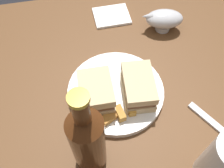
{
  "coord_description": "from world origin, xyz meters",
  "views": [
    {
      "loc": [
        -0.06,
        -0.36,
        1.33
      ],
      "look_at": [
        0.01,
        -0.01,
        0.78
      ],
      "focal_mm": 41.73,
      "sensor_mm": 36.0,
      "label": 1
    }
  ],
  "objects_px": {
    "fork": "(220,129)",
    "sandwich_half_left": "(96,93)",
    "sandwich_half_right": "(138,87)",
    "napkin": "(112,16)",
    "plate": "(116,91)",
    "pint_glass": "(222,164)",
    "gravy_boat": "(164,19)",
    "cider_bottle": "(88,141)"
  },
  "relations": [
    {
      "from": "sandwich_half_left",
      "to": "gravy_boat",
      "type": "relative_size",
      "value": 0.8
    },
    {
      "from": "fork",
      "to": "napkin",
      "type": "bearing_deg",
      "value": -8.31
    },
    {
      "from": "napkin",
      "to": "sandwich_half_right",
      "type": "bearing_deg",
      "value": -88.94
    },
    {
      "from": "sandwich_half_right",
      "to": "gravy_boat",
      "type": "height_order",
      "value": "sandwich_half_right"
    },
    {
      "from": "sandwich_half_left",
      "to": "fork",
      "type": "relative_size",
      "value": 0.57
    },
    {
      "from": "napkin",
      "to": "sandwich_half_left",
      "type": "bearing_deg",
      "value": -108.11
    },
    {
      "from": "plate",
      "to": "pint_glass",
      "type": "height_order",
      "value": "pint_glass"
    },
    {
      "from": "pint_glass",
      "to": "sandwich_half_left",
      "type": "bearing_deg",
      "value": 134.18
    },
    {
      "from": "plate",
      "to": "sandwich_half_right",
      "type": "relative_size",
      "value": 2.03
    },
    {
      "from": "plate",
      "to": "fork",
      "type": "height_order",
      "value": "plate"
    },
    {
      "from": "sandwich_half_right",
      "to": "fork",
      "type": "bearing_deg",
      "value": -36.61
    },
    {
      "from": "napkin",
      "to": "fork",
      "type": "xyz_separation_m",
      "value": [
        0.18,
        -0.43,
        -0.0
      ]
    },
    {
      "from": "fork",
      "to": "pint_glass",
      "type": "bearing_deg",
      "value": 115.44
    },
    {
      "from": "cider_bottle",
      "to": "sandwich_half_right",
      "type": "bearing_deg",
      "value": 44.31
    },
    {
      "from": "pint_glass",
      "to": "gravy_boat",
      "type": "xyz_separation_m",
      "value": [
        0.02,
        0.43,
        -0.03
      ]
    },
    {
      "from": "fork",
      "to": "sandwich_half_left",
      "type": "bearing_deg",
      "value": 34.06
    },
    {
      "from": "sandwich_half_right",
      "to": "fork",
      "type": "height_order",
      "value": "sandwich_half_right"
    },
    {
      "from": "gravy_boat",
      "to": "cider_bottle",
      "type": "distance_m",
      "value": 0.45
    },
    {
      "from": "gravy_boat",
      "to": "cider_bottle",
      "type": "bearing_deg",
      "value": -127.7
    },
    {
      "from": "sandwich_half_left",
      "to": "cider_bottle",
      "type": "xyz_separation_m",
      "value": [
        -0.04,
        -0.14,
        0.06
      ]
    },
    {
      "from": "sandwich_half_right",
      "to": "plate",
      "type": "bearing_deg",
      "value": 157.53
    },
    {
      "from": "sandwich_half_right",
      "to": "fork",
      "type": "relative_size",
      "value": 0.67
    },
    {
      "from": "napkin",
      "to": "cider_bottle",
      "type": "bearing_deg",
      "value": -107.01
    },
    {
      "from": "plate",
      "to": "napkin",
      "type": "bearing_deg",
      "value": 80.74
    },
    {
      "from": "sandwich_half_right",
      "to": "napkin",
      "type": "relative_size",
      "value": 1.09
    },
    {
      "from": "pint_glass",
      "to": "napkin",
      "type": "bearing_deg",
      "value": 102.59
    },
    {
      "from": "pint_glass",
      "to": "napkin",
      "type": "relative_size",
      "value": 1.41
    },
    {
      "from": "cider_bottle",
      "to": "fork",
      "type": "relative_size",
      "value": 1.54
    },
    {
      "from": "plate",
      "to": "gravy_boat",
      "type": "bearing_deg",
      "value": 46.71
    },
    {
      "from": "sandwich_half_left",
      "to": "pint_glass",
      "type": "height_order",
      "value": "pint_glass"
    },
    {
      "from": "sandwich_half_left",
      "to": "cider_bottle",
      "type": "height_order",
      "value": "cider_bottle"
    },
    {
      "from": "plate",
      "to": "cider_bottle",
      "type": "xyz_separation_m",
      "value": [
        -0.09,
        -0.16,
        0.1
      ]
    },
    {
      "from": "plate",
      "to": "gravy_boat",
      "type": "xyz_separation_m",
      "value": [
        0.19,
        0.2,
        0.03
      ]
    },
    {
      "from": "sandwich_half_left",
      "to": "cider_bottle",
      "type": "distance_m",
      "value": 0.16
    },
    {
      "from": "pint_glass",
      "to": "napkin",
      "type": "height_order",
      "value": "pint_glass"
    },
    {
      "from": "plate",
      "to": "sandwich_half_left",
      "type": "xyz_separation_m",
      "value": [
        -0.05,
        -0.02,
        0.04
      ]
    },
    {
      "from": "plate",
      "to": "gravy_boat",
      "type": "height_order",
      "value": "gravy_boat"
    },
    {
      "from": "pint_glass",
      "to": "fork",
      "type": "distance_m",
      "value": 0.13
    },
    {
      "from": "plate",
      "to": "sandwich_half_right",
      "type": "height_order",
      "value": "sandwich_half_right"
    },
    {
      "from": "sandwich_half_right",
      "to": "napkin",
      "type": "xyz_separation_m",
      "value": [
        -0.01,
        0.3,
        -0.04
      ]
    },
    {
      "from": "gravy_boat",
      "to": "napkin",
      "type": "xyz_separation_m",
      "value": [
        -0.14,
        0.08,
        -0.04
      ]
    },
    {
      "from": "sandwich_half_left",
      "to": "napkin",
      "type": "distance_m",
      "value": 0.32
    }
  ]
}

